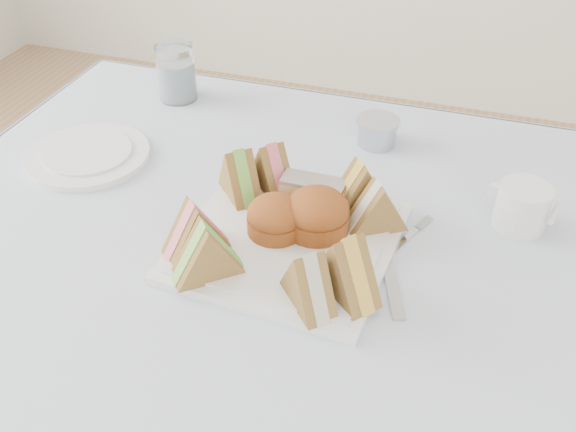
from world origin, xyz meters
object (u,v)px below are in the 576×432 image
(table, at_px, (245,426))
(water_glass, at_px, (176,73))
(serving_plate, at_px, (288,241))
(creamer_jug, at_px, (522,207))

(table, height_order, water_glass, water_glass)
(serving_plate, relative_size, creamer_jug, 3.83)
(serving_plate, bearing_deg, creamer_jug, 29.64)
(serving_plate, bearing_deg, table, -134.62)
(serving_plate, xyz_separation_m, water_glass, (-0.33, 0.35, 0.05))
(serving_plate, distance_m, water_glass, 0.49)
(table, xyz_separation_m, creamer_jug, (0.36, 0.20, 0.41))
(water_glass, xyz_separation_m, creamer_jug, (0.63, -0.20, -0.02))
(water_glass, bearing_deg, creamer_jug, -17.93)
(serving_plate, distance_m, creamer_jug, 0.33)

